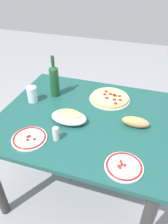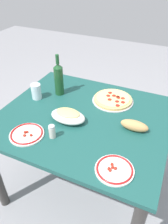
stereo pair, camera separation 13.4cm
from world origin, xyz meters
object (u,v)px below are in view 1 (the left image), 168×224
at_px(side_plate_far, 29,138).
at_px(bread_loaf, 136,122).
at_px(spice_shaker, 56,134).
at_px(pepperoni_pizza, 110,98).
at_px(wine_bottle, 54,80).
at_px(dining_table, 84,129).
at_px(water_glass, 32,94).
at_px(side_plate_near, 124,166).
at_px(baked_pasta_dish, 69,117).

distance_m(side_plate_far, bread_loaf, 0.67).
distance_m(bread_loaf, spice_shaker, 0.51).
distance_m(pepperoni_pizza, wine_bottle, 0.44).
height_order(dining_table, pepperoni_pizza, pepperoni_pizza).
xyz_separation_m(side_plate_far, bread_loaf, (-0.59, -0.32, 0.02)).
height_order(dining_table, water_glass, water_glass).
relative_size(dining_table, side_plate_near, 5.63).
distance_m(dining_table, side_plate_near, 0.52).
bearing_deg(side_plate_near, dining_table, -47.22).
height_order(baked_pasta_dish, side_plate_near, baked_pasta_dish).
xyz_separation_m(wine_bottle, side_plate_near, (-0.64, 0.55, -0.12)).
height_order(water_glass, bread_loaf, water_glass).
relative_size(dining_table, spice_shaker, 13.24).
xyz_separation_m(dining_table, wine_bottle, (0.30, -0.19, 0.26)).
distance_m(dining_table, pepperoni_pizza, 0.32).
distance_m(baked_pasta_dish, water_glass, 0.38).
bearing_deg(spice_shaker, water_glass, -44.45).
xyz_separation_m(dining_table, water_glass, (0.42, -0.06, 0.19)).
height_order(wine_bottle, spice_shaker, wine_bottle).
bearing_deg(water_glass, pepperoni_pizza, -159.64).
bearing_deg(pepperoni_pizza, bread_loaf, 130.69).
bearing_deg(wine_bottle, spice_shaker, 114.65).
bearing_deg(bread_loaf, pepperoni_pizza, -49.31).
bearing_deg(side_plate_far, wine_bottle, -83.42).
bearing_deg(side_plate_far, baked_pasta_dish, -125.27).
height_order(water_glass, side_plate_near, water_glass).
bearing_deg(bread_loaf, side_plate_far, 28.73).
bearing_deg(water_glass, baked_pasta_dish, 156.81).
xyz_separation_m(wine_bottle, spice_shaker, (-0.21, 0.47, -0.09)).
bearing_deg(baked_pasta_dish, side_plate_near, 146.66).
bearing_deg(water_glass, dining_table, 172.53).
distance_m(water_glass, side_plate_near, 0.87).
height_order(baked_pasta_dish, spice_shaker, spice_shaker).
relative_size(pepperoni_pizza, side_plate_far, 1.46).
distance_m(wine_bottle, side_plate_near, 0.85).
bearing_deg(side_plate_near, wine_bottle, -41.00).
height_order(pepperoni_pizza, side_plate_near, pepperoni_pizza).
bearing_deg(pepperoni_pizza, wine_bottle, 9.59).
height_order(pepperoni_pizza, spice_shaker, spice_shaker).
distance_m(water_glass, bread_loaf, 0.78).
distance_m(baked_pasta_dish, side_plate_near, 0.50).
xyz_separation_m(baked_pasta_dish, side_plate_far, (0.17, 0.23, -0.03)).
bearing_deg(spice_shaker, bread_loaf, -147.95).
bearing_deg(side_plate_near, water_glass, -28.92).
relative_size(water_glass, bread_loaf, 0.67).
height_order(wine_bottle, side_plate_near, wine_bottle).
height_order(dining_table, spice_shaker, spice_shaker).
relative_size(bread_loaf, spice_shaker, 2.03).
xyz_separation_m(dining_table, side_plate_far, (0.24, 0.33, 0.14)).
height_order(side_plate_far, bread_loaf, bread_loaf).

